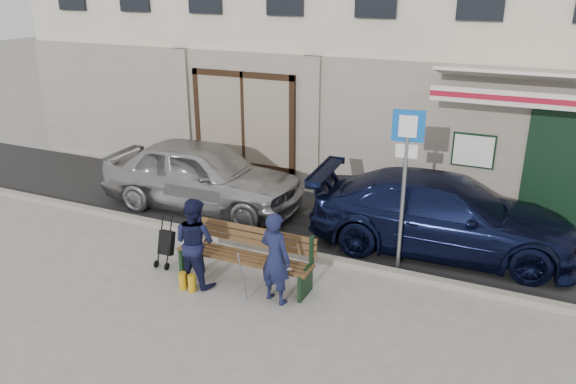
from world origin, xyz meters
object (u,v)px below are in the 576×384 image
Objects in this scene: parking_sign at (405,165)px; stroller at (166,244)px; car_navy at (443,215)px; man at (275,258)px; woman at (195,242)px; bench at (242,256)px; car_silver at (202,175)px.

stroller is at bearing -165.55° from parking_sign.
stroller is at bearing 117.32° from car_navy.
stroller is (-2.30, 0.29, -0.35)m from man.
woman is (-1.45, -0.05, 0.01)m from man.
man is 1.64× the size of stroller.
parking_sign is at bearing -114.58° from man.
bench is at bearing -9.80° from man.
car_navy is (5.23, 0.07, -0.06)m from car_silver.
bench is (-2.29, -1.53, -1.47)m from parking_sign.
car_navy is at bearing -91.11° from car_silver.
bench is at bearing -138.32° from car_silver.
car_silver is 2.99× the size of man.
parking_sign reaches higher than man.
woman reaches higher than man.
parking_sign is at bearing 33.72° from bench.
car_navy is 3.23× the size of woman.
woman reaches higher than stroller.
woman is 1.66× the size of stroller.
bench is 0.92m from man.
stroller is (-4.33, -2.66, -0.31)m from car_navy.
man is at bearing 141.17° from car_navy.
man is (0.80, -0.35, 0.30)m from bench.
car_silver is 3.50m from bench.
bench is 0.82m from woman.
car_silver reaches higher than woman.
car_navy reaches higher than bench.
car_silver is 0.92× the size of car_navy.
bench is at bearing -154.61° from parking_sign.
woman is at bearing -155.10° from parking_sign.
woman is at bearing -148.54° from bench.
man is at bearing -23.74° from bench.
car_navy is 3.85m from bench.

